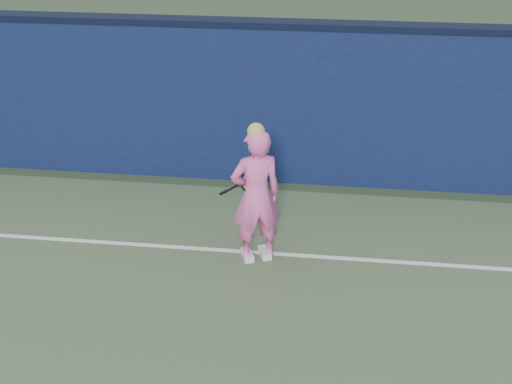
# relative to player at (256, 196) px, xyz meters

# --- Properties ---
(backstop_wall) EXTENTS (24.00, 0.40, 2.50)m
(backstop_wall) POSITION_rel_player_xyz_m (0.77, 2.61, 0.33)
(backstop_wall) COLOR #0D103A
(backstop_wall) RESTS_ON ground
(wall_cap) EXTENTS (24.00, 0.42, 0.10)m
(wall_cap) POSITION_rel_player_xyz_m (0.77, 2.61, 1.63)
(wall_cap) COLOR black
(wall_cap) RESTS_ON backstop_wall
(player) EXTENTS (0.78, 0.66, 1.90)m
(player) POSITION_rel_player_xyz_m (0.00, 0.00, 0.00)
(player) COLOR pink
(player) RESTS_ON ground
(racket) EXTENTS (0.50, 0.39, 0.32)m
(racket) POSITION_rel_player_xyz_m (-0.18, 0.44, -0.01)
(racket) COLOR black
(racket) RESTS_ON ground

